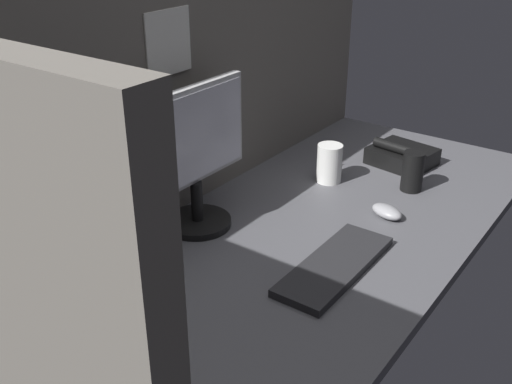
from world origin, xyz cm
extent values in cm
cube|color=#515156|center=(0.00, 0.00, -1.50)|extent=(180.00, 80.00, 3.00)
cube|color=slate|center=(0.00, 37.50, 33.72)|extent=(180.00, 5.00, 67.43)
cube|color=white|center=(-8.55, 34.70, 47.16)|extent=(15.54, 0.40, 16.22)
cylinder|color=black|center=(-12.15, 24.50, 0.90)|extent=(18.00, 18.00, 1.80)
cylinder|color=black|center=(-12.15, 24.50, 7.30)|extent=(3.20, 3.20, 11.00)
cube|color=#B7B7B7|center=(-12.15, 25.50, 25.46)|extent=(39.19, 2.40, 25.31)
cube|color=silver|center=(-12.15, 24.10, 25.46)|extent=(36.79, 0.60, 22.91)
cube|color=#262628|center=(-9.28, -16.04, 1.00)|extent=(37.07, 13.20, 2.00)
ellipsoid|color=#99999E|center=(22.03, -14.87, 1.70)|extent=(8.23, 10.84, 3.40)
cylinder|color=white|center=(33.23, 9.99, 6.01)|extent=(7.78, 7.78, 12.02)
torus|color=white|center=(37.92, 9.99, 6.61)|extent=(6.29, 1.00, 6.29)
cylinder|color=black|center=(42.34, -13.36, 6.12)|extent=(6.45, 6.45, 12.23)
cube|color=black|center=(59.16, -3.01, 2.80)|extent=(19.71, 21.38, 5.60)
cylinder|color=black|center=(54.48, -3.01, 7.20)|extent=(5.78, 17.39, 3.20)
camera|label=1|loc=(-116.97, -71.11, 79.25)|focal=41.85mm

